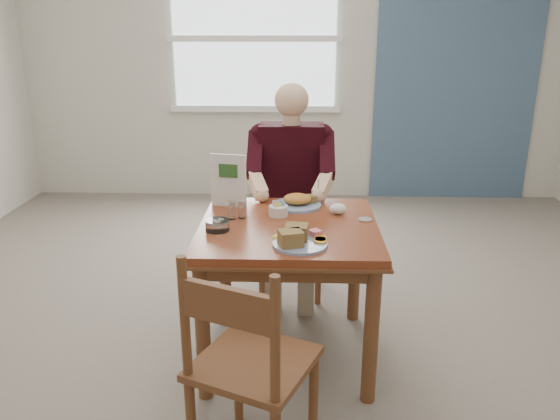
{
  "coord_description": "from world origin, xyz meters",
  "views": [
    {
      "loc": [
        0.05,
        -2.6,
        1.69
      ],
      "look_at": [
        -0.04,
        0.0,
        0.83
      ],
      "focal_mm": 35.0,
      "sensor_mm": 36.0,
      "label": 1
    }
  ],
  "objects_px": {
    "chair_far": "(291,222)",
    "table": "(289,245)",
    "chair_near": "(248,367)",
    "near_plate": "(298,239)",
    "far_plate": "(298,202)",
    "diner": "(291,177)"
  },
  "relations": [
    {
      "from": "table",
      "to": "diner",
      "type": "distance_m",
      "value": 0.73
    },
    {
      "from": "table",
      "to": "diner",
      "type": "relative_size",
      "value": 0.66
    },
    {
      "from": "diner",
      "to": "chair_near",
      "type": "bearing_deg",
      "value": -95.04
    },
    {
      "from": "near_plate",
      "to": "far_plate",
      "type": "relative_size",
      "value": 0.91
    },
    {
      "from": "chair_far",
      "to": "chair_near",
      "type": "distance_m",
      "value": 1.64
    },
    {
      "from": "chair_far",
      "to": "diner",
      "type": "xyz_separation_m",
      "value": [
        0.0,
        -0.09,
        0.33
      ]
    },
    {
      "from": "chair_far",
      "to": "chair_near",
      "type": "relative_size",
      "value": 1.0
    },
    {
      "from": "chair_near",
      "to": "table",
      "type": "bearing_deg",
      "value": 80.76
    },
    {
      "from": "diner",
      "to": "near_plate",
      "type": "bearing_deg",
      "value": -87.29
    },
    {
      "from": "chair_far",
      "to": "near_plate",
      "type": "height_order",
      "value": "chair_far"
    },
    {
      "from": "table",
      "to": "chair_near",
      "type": "xyz_separation_m",
      "value": [
        -0.14,
        -0.84,
        -0.16
      ]
    },
    {
      "from": "diner",
      "to": "near_plate",
      "type": "distance_m",
      "value": 0.99
    },
    {
      "from": "chair_far",
      "to": "table",
      "type": "bearing_deg",
      "value": -90.0
    },
    {
      "from": "table",
      "to": "far_plate",
      "type": "xyz_separation_m",
      "value": [
        0.05,
        0.3,
        0.14
      ]
    },
    {
      "from": "chair_near",
      "to": "near_plate",
      "type": "height_order",
      "value": "chair_near"
    },
    {
      "from": "near_plate",
      "to": "far_plate",
      "type": "xyz_separation_m",
      "value": [
        0.0,
        0.58,
        -0.0
      ]
    },
    {
      "from": "diner",
      "to": "far_plate",
      "type": "height_order",
      "value": "diner"
    },
    {
      "from": "table",
      "to": "near_plate",
      "type": "bearing_deg",
      "value": -80.48
    },
    {
      "from": "chair_near",
      "to": "diner",
      "type": "distance_m",
      "value": 1.59
    },
    {
      "from": "chair_far",
      "to": "far_plate",
      "type": "bearing_deg",
      "value": -84.58
    },
    {
      "from": "diner",
      "to": "table",
      "type": "bearing_deg",
      "value": -90.0
    },
    {
      "from": "diner",
      "to": "near_plate",
      "type": "xyz_separation_m",
      "value": [
        0.05,
        -0.99,
        -0.03
      ]
    }
  ]
}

